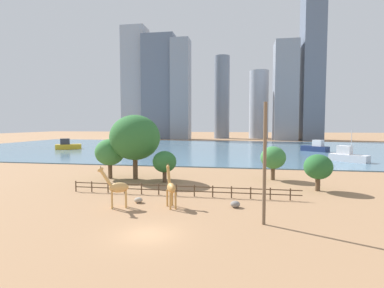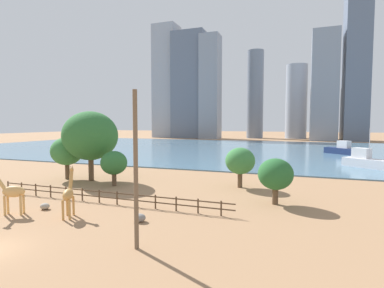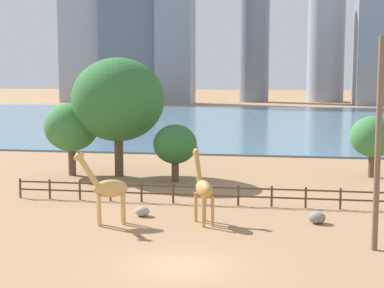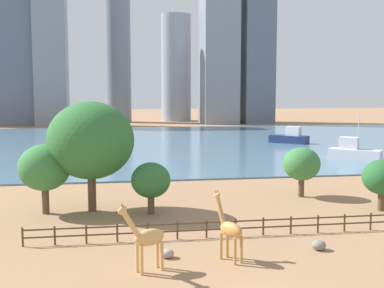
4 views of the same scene
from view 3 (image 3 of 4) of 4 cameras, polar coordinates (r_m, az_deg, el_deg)
The scene contains 17 objects.
ground_plane at distance 104.37m, azimuth 6.86°, elevation 2.28°, with size 400.00×400.00×0.00m, color #9E7551.
harbor_water at distance 101.37m, azimuth 6.79°, elevation 2.21°, with size 180.00×86.00×0.20m, color slate.
giraffe_tall at distance 32.21m, azimuth 1.09°, elevation -4.32°, with size 1.69×2.58×4.17m.
giraffe_companion at distance 32.23m, azimuth -8.20°, elevation -4.30°, with size 2.91×1.72×4.17m.
utility_pole at distance 28.18m, azimuth 17.60°, elevation -0.10°, with size 0.28×0.28×9.87m, color brown.
boulder_near_fence at distance 34.24m, azimuth -4.85°, elevation -6.53°, with size 0.86×0.76×0.57m, color gray.
boulder_by_pole at distance 33.22m, azimuth 12.03°, elevation -7.00°, with size 0.93×0.86×0.65m, color gray.
enclosure_fence at distance 37.01m, azimuth 1.82°, elevation -4.74°, with size 26.12×0.14×1.30m.
tree_left_large at distance 44.44m, azimuth -1.65°, elevation -0.05°, with size 3.30×3.30×4.37m.
tree_center_broad at distance 48.46m, azimuth 17.15°, elevation 0.66°, with size 3.60×3.60×4.89m.
tree_right_tall at distance 48.18m, azimuth -11.62°, elevation 1.61°, with size 4.34×4.34×5.89m.
tree_left_small at distance 47.08m, azimuth -7.18°, elevation 4.27°, with size 7.37×7.37×9.46m.
skyline_tower_needle at distance 163.55m, azimuth -1.63°, elevation 13.15°, with size 9.67×9.37×52.40m, color gray.
skyline_block_central at distance 177.66m, azimuth 12.90°, elevation 10.13°, with size 10.65×10.65×37.87m, color #939EAD.
skyline_tower_glass at distance 163.08m, azimuth 17.67°, elevation 12.24°, with size 11.35×13.36×48.92m, color gray.
skyline_block_right at distance 168.94m, azimuth -5.79°, elevation 13.52°, with size 17.51×9.45×55.92m, color slate.
skyline_block_wide at distance 173.87m, azimuth 6.10°, elevation 11.66°, with size 8.54×8.54×45.86m, color slate.
Camera 3 is at (4.46, -23.95, 8.18)m, focal length 55.00 mm.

